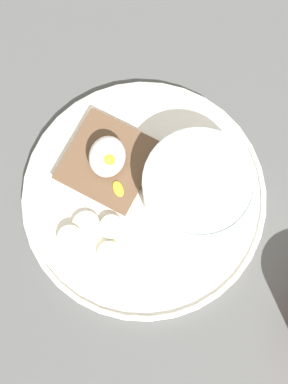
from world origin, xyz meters
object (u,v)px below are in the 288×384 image
(banana_slice_right, at_px, (110,254))
(banana_slice_back, at_px, (71,238))
(toast_slice, at_px, (108,162))
(poached_egg, at_px, (108,157))
(banana_slice_front, at_px, (86,225))
(banana_slice_left, at_px, (111,227))
(oatmeal_bowl, at_px, (198,188))

(banana_slice_right, bearing_deg, banana_slice_back, -103.06)
(toast_slice, relative_size, poached_egg, 1.89)
(poached_egg, distance_m, banana_slice_front, 0.09)
(toast_slice, bearing_deg, banana_slice_back, -15.35)
(toast_slice, height_order, banana_slice_left, same)
(poached_egg, bearing_deg, banana_slice_back, -15.78)
(toast_slice, height_order, banana_slice_front, toast_slice)
(poached_egg, height_order, banana_slice_left, poached_egg)
(toast_slice, xyz_separation_m, banana_slice_left, (0.08, 0.02, -0.00))
(oatmeal_bowl, height_order, toast_slice, oatmeal_bowl)
(oatmeal_bowl, bearing_deg, banana_slice_left, -58.48)
(banana_slice_front, bearing_deg, toast_slice, 171.02)
(banana_slice_right, bearing_deg, banana_slice_front, -131.45)
(banana_slice_left, bearing_deg, banana_slice_right, 7.43)
(poached_egg, relative_size, banana_slice_front, 1.95)
(oatmeal_bowl, relative_size, banana_slice_left, 4.15)
(banana_slice_back, bearing_deg, banana_slice_left, 115.73)
(banana_slice_front, distance_m, banana_slice_back, 0.02)
(toast_slice, relative_size, banana_slice_left, 4.08)
(banana_slice_right, bearing_deg, toast_slice, -169.44)
(poached_egg, height_order, banana_slice_back, poached_egg)
(banana_slice_front, xyz_separation_m, banana_slice_right, (0.03, 0.03, 0.00))
(banana_slice_back, bearing_deg, toast_slice, 164.65)
(banana_slice_left, bearing_deg, oatmeal_bowl, 121.52)
(banana_slice_front, relative_size, banana_slice_left, 1.11)
(banana_slice_front, distance_m, banana_slice_right, 0.05)
(banana_slice_left, distance_m, banana_slice_back, 0.05)
(toast_slice, relative_size, banana_slice_front, 3.69)
(oatmeal_bowl, xyz_separation_m, toast_slice, (-0.02, -0.11, -0.02))
(oatmeal_bowl, height_order, banana_slice_right, oatmeal_bowl)
(oatmeal_bowl, xyz_separation_m, banana_slice_front, (0.06, -0.13, -0.02))
(poached_egg, relative_size, banana_slice_back, 1.49)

